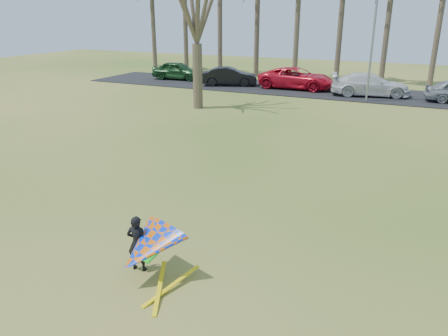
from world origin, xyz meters
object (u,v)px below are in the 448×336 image
at_px(streetlight, 375,38).
at_px(car_1, 229,76).
at_px(car_2, 296,78).
at_px(kite_flyer, 146,248).
at_px(car_3, 370,85).
at_px(car_0, 178,71).

relative_size(streetlight, car_1, 1.68).
xyz_separation_m(car_2, kite_flyer, (4.54, -28.43, -0.08)).
bearing_deg(streetlight, car_3, 96.61).
relative_size(streetlight, car_2, 1.29).
distance_m(car_1, car_3, 11.80).
distance_m(car_2, kite_flyer, 28.79).
xyz_separation_m(car_1, kite_flyer, (10.29, -27.55, -0.00)).
distance_m(car_2, car_3, 6.10).
height_order(car_1, car_3, car_3).
distance_m(car_1, kite_flyer, 29.41).
bearing_deg(car_2, car_3, -98.61).
bearing_deg(car_0, kite_flyer, -155.55).
xyz_separation_m(car_0, car_3, (17.72, -1.22, 0.01)).
bearing_deg(kite_flyer, car_0, 119.40).
height_order(car_2, kite_flyer, kite_flyer).
height_order(car_3, kite_flyer, kite_flyer).
bearing_deg(car_1, car_0, 57.06).
bearing_deg(car_0, car_3, -98.90).
bearing_deg(car_3, streetlight, 173.67).
height_order(car_1, car_2, car_2).
xyz_separation_m(streetlight, car_3, (-0.27, 2.34, -3.56)).
relative_size(car_0, kite_flyer, 2.04).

